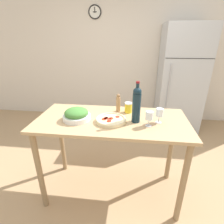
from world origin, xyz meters
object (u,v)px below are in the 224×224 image
Objects in this scene: wine_bottle at (137,104)px; wine_glass_far at (159,113)px; wine_glass_near at (149,116)px; pepper_mill at (118,103)px; homemade_pizza at (111,120)px; salad_bowl at (77,115)px; salt_canister at (128,108)px; refrigerator at (180,80)px.

wine_bottle is 2.76× the size of wine_glass_far.
wine_glass_near is at bearing -140.13° from wine_glass_far.
wine_glass_far is 0.70× the size of pepper_mill.
wine_glass_near is at bearing -7.73° from homemade_pizza.
salad_bowl is (-0.69, 0.05, -0.04)m from wine_glass_near.
salad_bowl is 0.55m from salt_canister.
refrigerator is at bearing 57.45° from pepper_mill.
pepper_mill is at bearing 175.21° from salt_canister.
wine_glass_near and wine_glass_far have the same top height.
homemade_pizza is (-1.06, -1.84, 0.00)m from refrigerator.
wine_glass_far is 0.46m from pepper_mill.
wine_bottle is 2.76× the size of wine_glass_near.
pepper_mill is at bearing 151.50° from wine_glass_far.
wine_glass_near is (-0.71, -1.89, 0.08)m from refrigerator.
homemade_pizza is at bearing 172.27° from wine_glass_near.
pepper_mill reaches higher than wine_glass_near.
salt_canister reaches higher than homemade_pizza.
wine_glass_far is 0.49× the size of homemade_pizza.
refrigerator reaches higher than homemade_pizza.
refrigerator is 17.28× the size of salt_canister.
wine_glass_far is 0.36m from salt_canister.
wine_bottle is 3.54× the size of salt_canister.
salt_canister is at bearing -4.79° from pepper_mill.
wine_glass_far is 0.46m from homemade_pizza.
wine_glass_near is 0.70× the size of pepper_mill.
salt_canister is (-0.19, 0.29, -0.04)m from wine_glass_near.
homemade_pizza is at bearing -122.77° from salt_canister.
salt_canister is at bearing 109.89° from wine_bottle.
wine_bottle reaches higher than pepper_mill.
wine_glass_near is 0.43m from pepper_mill.
salt_canister is at bearing 57.23° from homemade_pizza.
wine_glass_near is at bearing -56.26° from salt_canister.
wine_glass_far is at bearing -35.51° from salt_canister.
salt_canister is at bearing 144.49° from wine_glass_far.
salad_bowl reaches higher than homemade_pizza.
wine_glass_far is at bearing -108.76° from refrigerator.
wine_bottle is 0.58m from salad_bowl.
wine_glass_near reaches higher than salt_canister.
pepper_mill reaches higher than wine_glass_far.
pepper_mill is 0.70× the size of homemade_pizza.
salad_bowl is 0.93× the size of homemade_pizza.
salad_bowl is (-0.78, -0.03, -0.04)m from wine_glass_far.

